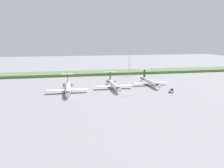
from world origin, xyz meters
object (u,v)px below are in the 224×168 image
(regional_jet_third, at_px, (150,81))
(safety_cone_rear_marker, at_px, (129,96))
(antenna_mast, at_px, (129,67))
(regional_jet_second, at_px, (113,84))
(safety_cone_mid_marker, at_px, (125,96))
(safety_cone_front_marker, at_px, (120,97))
(baggage_tug, at_px, (171,91))
(regional_jet_nearest, at_px, (68,88))

(regional_jet_third, distance_m, safety_cone_rear_marker, 32.70)
(antenna_mast, xyz_separation_m, safety_cone_rear_marker, (-17.08, -60.23, -7.74))
(regional_jet_third, bearing_deg, antenna_mast, 96.34)
(regional_jet_second, bearing_deg, safety_cone_mid_marker, -84.78)
(regional_jet_second, distance_m, safety_cone_front_marker, 20.77)
(regional_jet_second, height_order, baggage_tug, regional_jet_second)
(safety_cone_mid_marker, bearing_deg, regional_jet_second, 95.22)
(safety_cone_rear_marker, bearing_deg, baggage_tug, 6.58)
(regional_jet_nearest, distance_m, regional_jet_third, 53.54)
(regional_jet_second, xyz_separation_m, antenna_mast, (21.37, 40.31, 5.48))
(regional_jet_nearest, height_order, safety_cone_front_marker, regional_jet_nearest)
(regional_jet_nearest, bearing_deg, antenna_mast, 42.99)
(baggage_tug, bearing_deg, regional_jet_nearest, 168.23)
(regional_jet_nearest, xyz_separation_m, regional_jet_second, (27.28, 5.05, 0.00))
(baggage_tug, height_order, safety_cone_front_marker, baggage_tug)
(safety_cone_rear_marker, bearing_deg, regional_jet_second, 102.17)
(safety_cone_front_marker, height_order, safety_cone_rear_marker, same)
(regional_jet_second, xyz_separation_m, baggage_tug, (29.89, -16.97, -1.53))
(antenna_mast, relative_size, baggage_tug, 5.98)
(regional_jet_third, relative_size, safety_cone_mid_marker, 56.36)
(safety_cone_mid_marker, relative_size, safety_cone_rear_marker, 1.00)
(safety_cone_front_marker, xyz_separation_m, safety_cone_mid_marker, (2.69, -0.18, 0.00))
(regional_jet_second, bearing_deg, baggage_tug, -29.58)
(regional_jet_second, bearing_deg, regional_jet_third, 11.30)
(antenna_mast, height_order, safety_cone_mid_marker, antenna_mast)
(regional_jet_third, relative_size, antenna_mast, 1.62)
(regional_jet_second, height_order, regional_jet_third, same)
(baggage_tug, bearing_deg, safety_cone_rear_marker, -173.42)
(antenna_mast, height_order, safety_cone_front_marker, antenna_mast)
(regional_jet_third, height_order, safety_cone_mid_marker, regional_jet_third)
(safety_cone_mid_marker, xyz_separation_m, safety_cone_rear_marker, (2.40, 0.89, 0.00))
(regional_jet_second, height_order, safety_cone_rear_marker, regional_jet_second)
(regional_jet_third, distance_m, safety_cone_mid_marker, 34.94)
(regional_jet_second, distance_m, regional_jet_third, 25.79)
(antenna_mast, distance_m, safety_cone_rear_marker, 63.08)
(regional_jet_second, relative_size, safety_cone_mid_marker, 56.36)
(regional_jet_nearest, xyz_separation_m, baggage_tug, (57.17, -11.92, -1.53))
(regional_jet_nearest, bearing_deg, regional_jet_second, 10.49)
(regional_jet_second, bearing_deg, safety_cone_front_marker, -92.19)
(antenna_mast, bearing_deg, safety_cone_rear_marker, -105.83)
(baggage_tug, xyz_separation_m, safety_cone_mid_marker, (-27.99, -3.84, -0.73))
(regional_jet_second, height_order, antenna_mast, antenna_mast)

